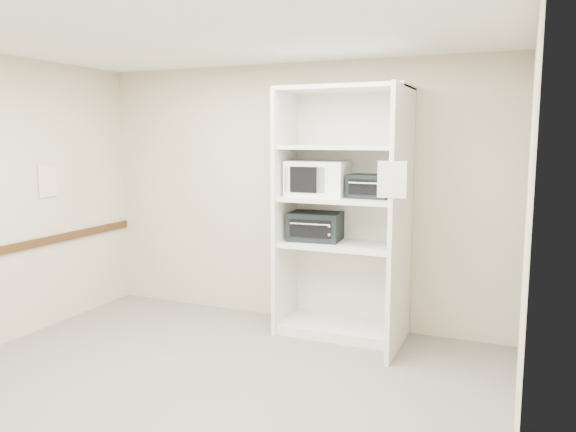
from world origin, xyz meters
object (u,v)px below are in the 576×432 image
at_px(microwave, 318,178).
at_px(toaster_oven_lower, 315,226).
at_px(toaster_oven_upper, 370,186).
at_px(shelving_unit, 347,222).

xyz_separation_m(microwave, toaster_oven_lower, (-0.03, 0.01, -0.48)).
distance_m(microwave, toaster_oven_upper, 0.53).
bearing_deg(toaster_oven_lower, toaster_oven_upper, -5.65).
relative_size(microwave, toaster_oven_lower, 1.13).
distance_m(toaster_oven_upper, toaster_oven_lower, 0.69).
xyz_separation_m(shelving_unit, toaster_oven_lower, (-0.35, 0.05, -0.07)).
bearing_deg(microwave, toaster_oven_lower, 160.39).
height_order(toaster_oven_upper, toaster_oven_lower, toaster_oven_upper).
height_order(microwave, toaster_oven_lower, microwave).
relative_size(microwave, toaster_oven_upper, 1.48).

